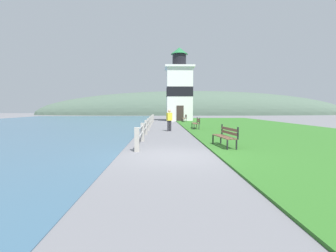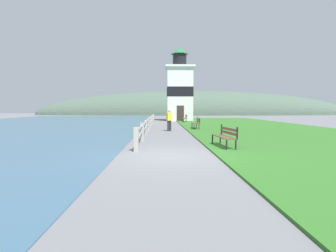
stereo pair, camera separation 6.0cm
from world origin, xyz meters
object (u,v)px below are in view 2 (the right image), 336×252
(park_bench_near, at_px, (225,135))
(park_bench_far, at_px, (185,118))
(park_bench_midway, at_px, (196,122))
(person_strolling, at_px, (169,119))
(lighthouse, at_px, (180,90))

(park_bench_near, xyz_separation_m, park_bench_far, (0.15, 20.36, 0.00))
(park_bench_midway, height_order, park_bench_far, same)
(park_bench_near, bearing_deg, park_bench_midway, -96.66)
(park_bench_far, bearing_deg, person_strolling, 80.06)
(park_bench_midway, xyz_separation_m, lighthouse, (-0.36, 14.12, 3.54))
(park_bench_far, height_order, lighthouse, lighthouse)
(lighthouse, bearing_deg, park_bench_far, -82.93)
(park_bench_midway, bearing_deg, park_bench_near, 91.28)
(park_bench_far, height_order, person_strolling, person_strolling)
(lighthouse, relative_size, person_strolling, 6.10)
(park_bench_near, relative_size, park_bench_midway, 1.01)
(park_bench_near, relative_size, lighthouse, 0.20)
(park_bench_far, bearing_deg, park_bench_midway, 90.17)
(lighthouse, distance_m, person_strolling, 16.15)
(park_bench_far, xyz_separation_m, person_strolling, (-2.26, -12.28, 0.31))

